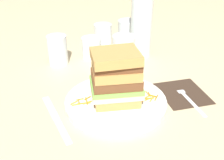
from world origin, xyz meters
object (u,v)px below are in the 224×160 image
napkin_dark (183,93)px  water_bottle (142,18)px  empty_tumbler_0 (92,48)px  knife (57,119)px  empty_tumbler_1 (58,50)px  juice_glass (124,54)px  main_plate (116,102)px  fork (187,96)px  empty_tumbler_2 (103,35)px  sandwich (116,77)px  empty_tumbler_3 (128,32)px

napkin_dark → water_bottle: water_bottle is taller
water_bottle → empty_tumbler_0: 0.19m
knife → empty_tumbler_1: bearing=80.0°
empty_tumbler_1 → juice_glass: bearing=-24.4°
water_bottle → main_plate: bearing=-124.5°
fork → empty_tumbler_1: bearing=132.7°
water_bottle → juice_glass: bearing=-142.5°
napkin_dark → empty_tumbler_0: 0.35m
main_plate → empty_tumbler_2: 0.39m
empty_tumbler_1 → empty_tumbler_2: (0.18, 0.10, -0.01)m
main_plate → water_bottle: size_ratio=0.87×
empty_tumbler_1 → fork: bearing=-47.3°
sandwich → empty_tumbler_3: bearing=64.6°
empty_tumbler_1 → empty_tumbler_2: 0.21m
main_plate → sandwich: bearing=-128.0°
sandwich → knife: bearing=-174.6°
knife → empty_tumbler_0: empty_tumbler_0 is taller
main_plate → empty_tumbler_3: size_ratio=2.85×
empty_tumbler_2 → empty_tumbler_0: bearing=-127.2°
fork → main_plate: bearing=171.1°
knife → empty_tumbler_0: 0.35m
empty_tumbler_1 → knife: bearing=-100.0°
napkin_dark → empty_tumbler_3: (-0.01, 0.38, 0.04)m
fork → empty_tumbler_3: empty_tumbler_3 is taller
main_plate → empty_tumbler_2: bearing=77.8°
juice_glass → knife: bearing=-139.5°
main_plate → sandwich: (-0.00, -0.00, 0.07)m
empty_tumbler_0 → empty_tumbler_1: size_ratio=0.74×
fork → empty_tumbler_2: bearing=104.3°
knife → juice_glass: juice_glass is taller
sandwich → fork: sandwich is taller
juice_glass → water_bottle: (0.08, 0.06, 0.09)m
fork → empty_tumbler_1: empty_tumbler_1 is taller
main_plate → napkin_dark: (0.19, -0.01, -0.01)m
knife → empty_tumbler_2: bearing=59.6°
empty_tumbler_2 → napkin_dark: bearing=-74.8°
water_bottle → empty_tumbler_3: bearing=90.5°
empty_tumbler_1 → empty_tumbler_3: 0.29m
sandwich → water_bottle: size_ratio=0.47×
juice_glass → empty_tumbler_0: juice_glass is taller
empty_tumbler_3 → napkin_dark: bearing=-88.3°
knife → empty_tumbler_3: 0.51m
knife → water_bottle: 0.45m
water_bottle → napkin_dark: bearing=-87.8°
main_plate → empty_tumbler_2: size_ratio=3.12×
fork → juice_glass: juice_glass is taller
knife → empty_tumbler_3: bearing=49.8°
empty_tumbler_1 → empty_tumbler_0: bearing=6.7°
empty_tumbler_0 → fork: bearing=-62.1°
juice_glass → empty_tumbler_2: size_ratio=1.26×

